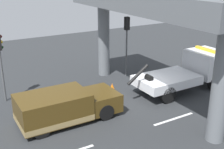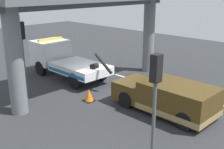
{
  "view_description": "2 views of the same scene",
  "coord_description": "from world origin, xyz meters",
  "px_view_note": "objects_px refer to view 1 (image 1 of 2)",
  "views": [
    {
      "loc": [
        -9.65,
        -12.66,
        7.3
      ],
      "look_at": [
        -1.75,
        0.6,
        1.75
      ],
      "focal_mm": 46.83,
      "sensor_mm": 36.0,
      "label": 1
    },
    {
      "loc": [
        -11.88,
        10.96,
        5.96
      ],
      "look_at": [
        -1.27,
        0.2,
        1.21
      ],
      "focal_mm": 44.87,
      "sensor_mm": 36.0,
      "label": 2
    }
  ],
  "objects_px": {
    "tow_truck_white": "(190,70)",
    "traffic_cone_orange": "(112,89)",
    "traffic_light_far": "(127,34)",
    "towed_van_green": "(64,107)",
    "traffic_light_near": "(0,53)"
  },
  "relations": [
    {
      "from": "tow_truck_white",
      "to": "traffic_cone_orange",
      "type": "bearing_deg",
      "value": 159.79
    },
    {
      "from": "traffic_light_far",
      "to": "traffic_cone_orange",
      "type": "xyz_separation_m",
      "value": [
        -2.57,
        -2.29,
        -2.79
      ]
    },
    {
      "from": "tow_truck_white",
      "to": "towed_van_green",
      "type": "xyz_separation_m",
      "value": [
        -8.65,
        0.0,
        -0.42
      ]
    },
    {
      "from": "traffic_light_near",
      "to": "traffic_light_far",
      "type": "xyz_separation_m",
      "value": [
        8.5,
        -0.0,
        0.2
      ]
    },
    {
      "from": "tow_truck_white",
      "to": "towed_van_green",
      "type": "relative_size",
      "value": 1.39
    },
    {
      "from": "traffic_light_far",
      "to": "towed_van_green",
      "type": "bearing_deg",
      "value": -147.83
    },
    {
      "from": "tow_truck_white",
      "to": "traffic_light_far",
      "type": "bearing_deg",
      "value": 118.72
    },
    {
      "from": "traffic_light_near",
      "to": "traffic_light_far",
      "type": "height_order",
      "value": "traffic_light_far"
    },
    {
      "from": "traffic_light_near",
      "to": "traffic_light_far",
      "type": "distance_m",
      "value": 8.5
    },
    {
      "from": "tow_truck_white",
      "to": "traffic_cone_orange",
      "type": "height_order",
      "value": "tow_truck_white"
    },
    {
      "from": "towed_van_green",
      "to": "tow_truck_white",
      "type": "bearing_deg",
      "value": -0.02
    },
    {
      "from": "tow_truck_white",
      "to": "towed_van_green",
      "type": "distance_m",
      "value": 8.66
    },
    {
      "from": "traffic_light_near",
      "to": "traffic_light_far",
      "type": "bearing_deg",
      "value": -0.0
    },
    {
      "from": "traffic_light_far",
      "to": "traffic_light_near",
      "type": "bearing_deg",
      "value": 180.0
    },
    {
      "from": "tow_truck_white",
      "to": "traffic_light_far",
      "type": "xyz_separation_m",
      "value": [
        -2.22,
        4.05,
        1.91
      ]
    }
  ]
}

